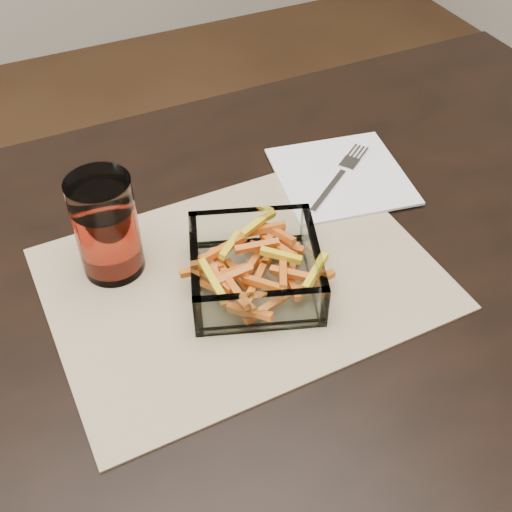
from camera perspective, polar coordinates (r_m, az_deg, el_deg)
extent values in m
cube|color=black|center=(0.73, -7.11, -7.92)|extent=(1.60, 0.90, 0.03)
cylinder|color=black|center=(1.50, 15.71, 3.19)|extent=(0.06, 0.06, 0.72)
cube|color=tan|center=(0.77, -1.23, -1.99)|extent=(0.46, 0.34, 0.00)
cube|color=white|center=(0.76, -0.09, -2.26)|extent=(0.19, 0.19, 0.01)
cube|color=white|center=(0.79, -0.59, 2.54)|extent=(0.14, 0.06, 0.06)
cube|color=white|center=(0.69, 0.49, -5.01)|extent=(0.14, 0.06, 0.06)
cube|color=white|center=(0.74, -5.38, -1.38)|extent=(0.06, 0.14, 0.06)
cube|color=white|center=(0.75, 5.14, -0.60)|extent=(0.06, 0.14, 0.06)
cylinder|color=white|center=(0.76, -13.16, 2.56)|extent=(0.07, 0.07, 0.13)
cylinder|color=red|center=(0.77, -12.99, 1.76)|extent=(0.06, 0.06, 0.08)
cube|color=white|center=(0.92, 7.56, 7.09)|extent=(0.20, 0.20, 0.00)
cube|color=silver|center=(0.89, 6.44, 5.80)|extent=(0.09, 0.07, 0.00)
cube|color=silver|center=(0.94, 8.31, 8.19)|extent=(0.04, 0.04, 0.00)
cube|color=silver|center=(0.97, 8.54, 9.29)|extent=(0.03, 0.02, 0.00)
cube|color=silver|center=(0.96, 8.87, 9.18)|extent=(0.03, 0.02, 0.00)
cube|color=silver|center=(0.96, 9.21, 9.07)|extent=(0.03, 0.02, 0.00)
cube|color=silver|center=(0.96, 9.55, 8.95)|extent=(0.03, 0.02, 0.00)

